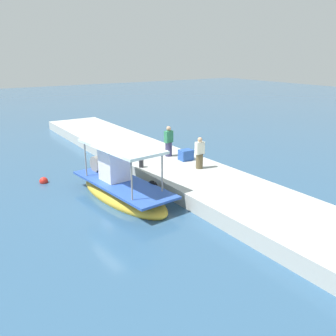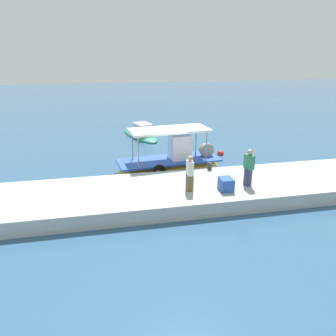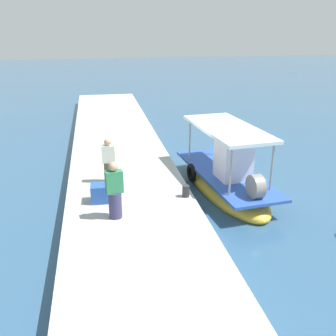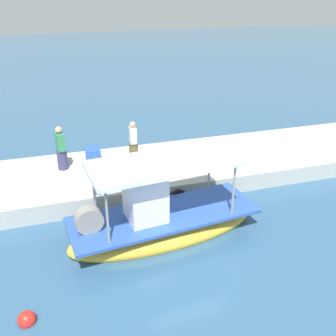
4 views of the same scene
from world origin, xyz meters
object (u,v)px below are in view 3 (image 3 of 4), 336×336
Objects in this scene: fisherman_by_crate at (109,163)px; mooring_bollard at (186,191)px; cargo_crate at (102,193)px; fisherman_near_bollard at (115,193)px; main_fishing_boat at (226,179)px.

fisherman_by_crate reaches higher than mooring_bollard.
fisherman_near_bollard is at bearing 16.37° from cargo_crate.
main_fishing_boat is 16.03× the size of mooring_bollard.
fisherman_by_crate is at bearing -91.33° from main_fishing_boat.
fisherman_near_bollard is 4.42× the size of mooring_bollard.
fisherman_by_crate reaches higher than cargo_crate.
fisherman_near_bollard is at bearing 0.91° from fisherman_by_crate.
main_fishing_boat is at bearing 107.70° from cargo_crate.
fisherman_by_crate is 2.30× the size of cargo_crate.
fisherman_by_crate is at bearing -179.09° from fisherman_near_bollard.
main_fishing_boat reaches higher than fisherman_by_crate.
main_fishing_boat is 4.95m from cargo_crate.
main_fishing_boat is 2.61m from mooring_bollard.
fisherman_near_bollard is 2.44× the size of cargo_crate.
mooring_bollard is at bearing -49.80° from main_fishing_boat.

